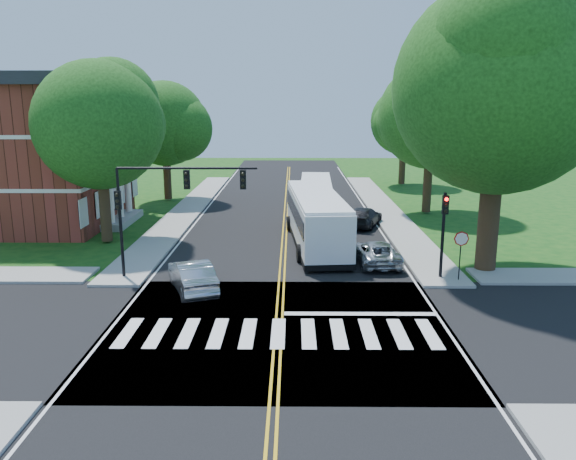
{
  "coord_description": "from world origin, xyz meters",
  "views": [
    {
      "loc": [
        0.57,
        -21.28,
        9.01
      ],
      "look_at": [
        0.32,
        7.39,
        2.4
      ],
      "focal_mm": 35.0,
      "sensor_mm": 36.0,
      "label": 1
    }
  ],
  "objects_px": {
    "signal_nw": "(165,196)",
    "dark_sedan": "(364,217)",
    "suv": "(376,252)",
    "signal_ne": "(444,224)",
    "bus_follow": "(316,198)",
    "hatchback": "(192,276)",
    "bus_lead": "(316,218)"
  },
  "relations": [
    {
      "from": "signal_nw",
      "to": "bus_follow",
      "type": "distance_m",
      "value": 18.25
    },
    {
      "from": "bus_lead",
      "to": "signal_ne",
      "type": "bearing_deg",
      "value": 125.97
    },
    {
      "from": "signal_ne",
      "to": "bus_follow",
      "type": "height_order",
      "value": "signal_ne"
    },
    {
      "from": "signal_ne",
      "to": "hatchback",
      "type": "relative_size",
      "value": 0.94
    },
    {
      "from": "signal_ne",
      "to": "suv",
      "type": "bearing_deg",
      "value": 135.52
    },
    {
      "from": "bus_lead",
      "to": "hatchback",
      "type": "xyz_separation_m",
      "value": [
        -6.34,
        -9.07,
        -0.98
      ]
    },
    {
      "from": "signal_ne",
      "to": "bus_follow",
      "type": "xyz_separation_m",
      "value": [
        -5.82,
        16.02,
        -1.42
      ]
    },
    {
      "from": "bus_follow",
      "to": "dark_sedan",
      "type": "xyz_separation_m",
      "value": [
        3.41,
        -3.34,
        -0.84
      ]
    },
    {
      "from": "signal_nw",
      "to": "bus_lead",
      "type": "relative_size",
      "value": 0.55
    },
    {
      "from": "bus_follow",
      "to": "hatchback",
      "type": "xyz_separation_m",
      "value": [
        -6.67,
        -17.92,
        -0.76
      ]
    },
    {
      "from": "signal_ne",
      "to": "suv",
      "type": "relative_size",
      "value": 0.92
    },
    {
      "from": "hatchback",
      "to": "suv",
      "type": "relative_size",
      "value": 0.98
    },
    {
      "from": "dark_sedan",
      "to": "hatchback",
      "type": "bearing_deg",
      "value": 75.99
    },
    {
      "from": "suv",
      "to": "dark_sedan",
      "type": "distance_m",
      "value": 9.84
    },
    {
      "from": "bus_lead",
      "to": "hatchback",
      "type": "distance_m",
      "value": 11.1
    },
    {
      "from": "hatchback",
      "to": "signal_ne",
      "type": "bearing_deg",
      "value": 167.27
    },
    {
      "from": "suv",
      "to": "dark_sedan",
      "type": "xyz_separation_m",
      "value": [
        0.5,
        9.83,
        0.03
      ]
    },
    {
      "from": "bus_follow",
      "to": "suv",
      "type": "distance_m",
      "value": 13.52
    },
    {
      "from": "signal_nw",
      "to": "bus_follow",
      "type": "xyz_separation_m",
      "value": [
        8.24,
        16.04,
        -2.84
      ]
    },
    {
      "from": "bus_follow",
      "to": "hatchback",
      "type": "bearing_deg",
      "value": 71.62
    },
    {
      "from": "signal_nw",
      "to": "bus_follow",
      "type": "height_order",
      "value": "signal_nw"
    },
    {
      "from": "signal_nw",
      "to": "signal_ne",
      "type": "bearing_deg",
      "value": 0.05
    },
    {
      "from": "signal_ne",
      "to": "bus_follow",
      "type": "distance_m",
      "value": 17.11
    },
    {
      "from": "hatchback",
      "to": "dark_sedan",
      "type": "distance_m",
      "value": 17.73
    },
    {
      "from": "signal_nw",
      "to": "hatchback",
      "type": "height_order",
      "value": "signal_nw"
    },
    {
      "from": "signal_nw",
      "to": "dark_sedan",
      "type": "relative_size",
      "value": 1.49
    },
    {
      "from": "bus_follow",
      "to": "dark_sedan",
      "type": "bearing_deg",
      "value": 137.62
    },
    {
      "from": "signal_ne",
      "to": "hatchback",
      "type": "xyz_separation_m",
      "value": [
        -12.48,
        -1.9,
        -2.18
      ]
    },
    {
      "from": "bus_lead",
      "to": "signal_nw",
      "type": "bearing_deg",
      "value": 37.6
    },
    {
      "from": "bus_lead",
      "to": "suv",
      "type": "bearing_deg",
      "value": 122.27
    },
    {
      "from": "dark_sedan",
      "to": "bus_lead",
      "type": "bearing_deg",
      "value": 76.49
    },
    {
      "from": "signal_ne",
      "to": "dark_sedan",
      "type": "relative_size",
      "value": 0.92
    }
  ]
}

